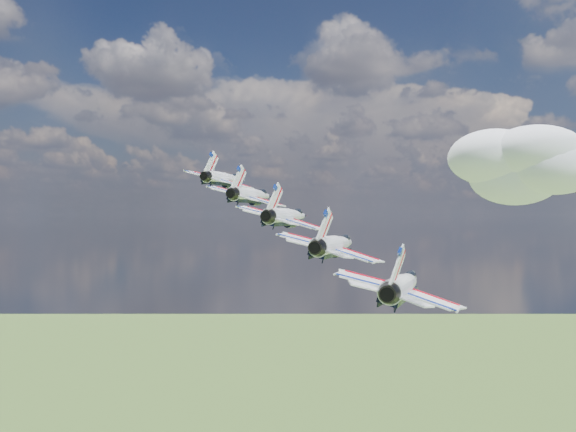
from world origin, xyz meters
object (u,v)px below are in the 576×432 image
(jet_1, at_px, (253,195))
(jet_3, at_px, (336,244))
(jet_2, at_px, (288,216))
(jet_0, at_px, (225,179))
(jet_4, at_px, (403,284))

(jet_1, distance_m, jet_3, 25.76)
(jet_1, xyz_separation_m, jet_2, (8.34, -9.37, -2.93))
(jet_0, xyz_separation_m, jet_4, (33.37, -37.46, -11.73))
(jet_1, distance_m, jet_4, 38.64)
(jet_0, bearing_deg, jet_2, -47.24)
(jet_2, bearing_deg, jet_4, -47.24)
(jet_2, bearing_deg, jet_1, 132.76)
(jet_0, height_order, jet_1, jet_0)
(jet_2, xyz_separation_m, jet_3, (8.34, -9.37, -2.93))
(jet_2, distance_m, jet_4, 25.76)
(jet_1, bearing_deg, jet_3, -47.24)
(jet_1, relative_size, jet_4, 1.00)
(jet_3, bearing_deg, jet_4, -47.24)
(jet_0, relative_size, jet_3, 1.00)
(jet_0, relative_size, jet_1, 1.00)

